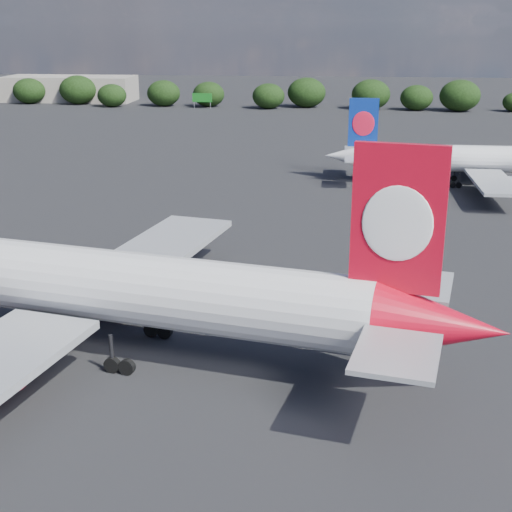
# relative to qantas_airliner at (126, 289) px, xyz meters

# --- Properties ---
(ground) EXTENTS (500.00, 500.00, 0.00)m
(ground) POSITION_rel_qantas_airliner_xyz_m (-5.92, 49.76, -5.47)
(ground) COLOR black
(ground) RESTS_ON ground
(qantas_airliner) EXTENTS (54.79, 52.36, 17.96)m
(qantas_airliner) POSITION_rel_qantas_airliner_xyz_m (0.00, 0.00, 0.00)
(qantas_airliner) COLOR silver
(qantas_airliner) RESTS_ON ground
(china_southern_airliner) EXTENTS (41.71, 39.58, 13.66)m
(china_southern_airliner) POSITION_rel_qantas_airliner_xyz_m (36.31, 66.16, -1.31)
(china_southern_airliner) COLOR silver
(china_southern_airliner) RESTS_ON ground
(terminal_building) EXTENTS (42.00, 16.00, 8.00)m
(terminal_building) POSITION_rel_qantas_airliner_xyz_m (-70.92, 181.76, -1.47)
(terminal_building) COLOR gray
(terminal_building) RESTS_ON ground
(highway_sign) EXTENTS (6.00, 0.30, 4.50)m
(highway_sign) POSITION_rel_qantas_airliner_xyz_m (-23.92, 165.76, -2.34)
(highway_sign) COLOR #136018
(highway_sign) RESTS_ON ground
(billboard_yellow) EXTENTS (5.00, 0.30, 5.50)m
(billboard_yellow) POSITION_rel_qantas_airliner_xyz_m (6.08, 171.76, -1.60)
(billboard_yellow) COLOR #EDAF15
(billboard_yellow) RESTS_ON ground
(horizon_treeline) EXTENTS (201.97, 16.26, 9.12)m
(horizon_treeline) POSITION_rel_qantas_airliner_xyz_m (0.25, 169.49, -1.43)
(horizon_treeline) COLOR black
(horizon_treeline) RESTS_ON ground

